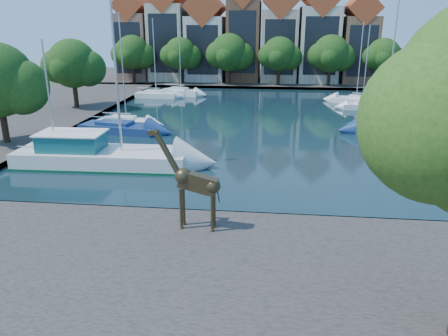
% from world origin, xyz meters
% --- Properties ---
extents(ground, '(160.00, 160.00, 0.00)m').
position_xyz_m(ground, '(0.00, 0.00, 0.00)').
color(ground, '#38332B').
rests_on(ground, ground).
extents(water_basin, '(38.00, 50.00, 0.08)m').
position_xyz_m(water_basin, '(0.00, 24.00, 0.04)').
color(water_basin, black).
rests_on(water_basin, ground).
extents(near_quay, '(50.00, 14.00, 0.50)m').
position_xyz_m(near_quay, '(0.00, -7.00, 0.25)').
color(near_quay, '#443F3B').
rests_on(near_quay, ground).
extents(far_quay, '(60.00, 16.00, 0.50)m').
position_xyz_m(far_quay, '(0.00, 56.00, 0.25)').
color(far_quay, '#443F3B').
rests_on(far_quay, ground).
extents(left_quay, '(14.00, 52.00, 0.50)m').
position_xyz_m(left_quay, '(-25.00, 24.00, 0.25)').
color(left_quay, '#443F3B').
rests_on(left_quay, ground).
extents(townhouse_west_end, '(5.44, 9.18, 14.93)m').
position_xyz_m(townhouse_west_end, '(-23.00, 55.99, 7.36)').
color(townhouse_west_end, '#8C604C').
rests_on(townhouse_west_end, far_quay).
extents(townhouse_west_mid, '(5.94, 9.18, 16.79)m').
position_xyz_m(townhouse_west_mid, '(-17.00, 55.99, 8.23)').
color(townhouse_west_mid, beige).
rests_on(townhouse_west_mid, far_quay).
extents(townhouse_west_inner, '(6.43, 9.18, 15.15)m').
position_xyz_m(townhouse_west_inner, '(-10.50, 55.99, 7.35)').
color(townhouse_west_inner, silver).
rests_on(townhouse_west_inner, far_quay).
extents(townhouse_center, '(5.44, 9.18, 16.93)m').
position_xyz_m(townhouse_center, '(-4.00, 55.99, 8.36)').
color(townhouse_center, brown).
rests_on(townhouse_center, far_quay).
extents(townhouse_east_inner, '(5.94, 9.18, 15.79)m').
position_xyz_m(townhouse_east_inner, '(2.00, 55.99, 7.73)').
color(townhouse_east_inner, tan).
rests_on(townhouse_east_inner, far_quay).
extents(townhouse_east_mid, '(6.43, 9.18, 16.65)m').
position_xyz_m(townhouse_east_mid, '(8.50, 55.99, 8.10)').
color(townhouse_east_mid, beige).
rests_on(townhouse_east_mid, far_quay).
extents(townhouse_east_end, '(5.44, 9.18, 14.43)m').
position_xyz_m(townhouse_east_end, '(15.00, 55.99, 7.11)').
color(townhouse_east_end, brown).
rests_on(townhouse_east_end, far_quay).
extents(far_tree_far_west, '(7.28, 5.60, 7.68)m').
position_xyz_m(far_tree_far_west, '(-21.90, 50.49, 5.18)').
color(far_tree_far_west, '#332114').
rests_on(far_tree_far_west, far_quay).
extents(far_tree_west, '(6.76, 5.20, 7.36)m').
position_xyz_m(far_tree_west, '(-13.91, 50.49, 5.08)').
color(far_tree_west, '#332114').
rests_on(far_tree_west, far_quay).
extents(far_tree_mid_west, '(7.80, 6.00, 8.00)m').
position_xyz_m(far_tree_mid_west, '(-5.89, 50.49, 5.29)').
color(far_tree_mid_west, '#332114').
rests_on(far_tree_mid_west, far_quay).
extents(far_tree_mid_east, '(7.02, 5.40, 7.52)m').
position_xyz_m(far_tree_mid_east, '(2.10, 50.49, 5.13)').
color(far_tree_mid_east, '#332114').
rests_on(far_tree_mid_east, far_quay).
extents(far_tree_east, '(7.54, 5.80, 7.84)m').
position_xyz_m(far_tree_east, '(10.11, 50.49, 5.24)').
color(far_tree_east, '#332114').
rests_on(far_tree_east, far_quay).
extents(far_tree_far_east, '(6.76, 5.20, 7.36)m').
position_xyz_m(far_tree_far_east, '(18.09, 50.49, 5.08)').
color(far_tree_far_east, '#332114').
rests_on(far_tree_far_east, far_quay).
extents(side_tree_left_far, '(7.28, 5.60, 7.88)m').
position_xyz_m(side_tree_left_far, '(-21.90, 27.99, 5.38)').
color(side_tree_left_far, '#332114').
rests_on(side_tree_left_far, left_quay).
extents(giraffe_statue, '(3.42, 0.72, 4.88)m').
position_xyz_m(giraffe_statue, '(-2.45, -2.18, 2.90)').
color(giraffe_statue, '#3B311D').
rests_on(giraffe_statue, near_quay).
extents(motorsailer, '(12.63, 3.98, 12.44)m').
position_xyz_m(motorsailer, '(-11.46, 7.99, 1.03)').
color(motorsailer, silver).
rests_on(motorsailer, water_basin).
extents(sailboat_left_a, '(6.41, 2.32, 8.98)m').
position_xyz_m(sailboat_left_a, '(-14.51, 7.80, 0.61)').
color(sailboat_left_a, silver).
rests_on(sailboat_left_a, water_basin).
extents(sailboat_left_b, '(7.86, 3.87, 11.17)m').
position_xyz_m(sailboat_left_b, '(-13.31, 18.20, 0.63)').
color(sailboat_left_b, navy).
rests_on(sailboat_left_b, water_basin).
extents(sailboat_left_c, '(5.71, 2.44, 10.95)m').
position_xyz_m(sailboat_left_c, '(-13.55, 20.91, 0.62)').
color(sailboat_left_c, white).
rests_on(sailboat_left_c, water_basin).
extents(sailboat_left_d, '(5.78, 2.23, 10.57)m').
position_xyz_m(sailboat_left_d, '(-15.00, 38.21, 0.65)').
color(sailboat_left_d, white).
rests_on(sailboat_left_d, water_basin).
extents(sailboat_left_e, '(6.05, 3.52, 11.01)m').
position_xyz_m(sailboat_left_e, '(-12.00, 40.72, 0.70)').
color(sailboat_left_e, silver).
rests_on(sailboat_left_e, water_basin).
extents(sailboat_right_b, '(6.92, 3.91, 12.54)m').
position_xyz_m(sailboat_right_b, '(12.00, 21.25, 0.68)').
color(sailboat_right_b, navy).
rests_on(sailboat_right_b, water_basin).
extents(sailboat_right_c, '(4.69, 1.77, 9.77)m').
position_xyz_m(sailboat_right_c, '(12.00, 32.60, 0.62)').
color(sailboat_right_c, white).
rests_on(sailboat_right_c, water_basin).
extents(sailboat_right_d, '(6.52, 4.30, 10.10)m').
position_xyz_m(sailboat_right_d, '(12.00, 36.62, 0.64)').
color(sailboat_right_d, white).
rests_on(sailboat_right_d, water_basin).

